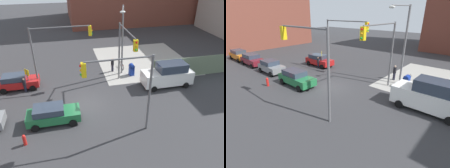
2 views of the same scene
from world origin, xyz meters
TOP-DOWN VIEW (x-y plane):
  - ground_plane at (0.00, 0.00)m, footprint 120.00×120.00m
  - sidewalk_corner at (9.00, 9.00)m, footprint 12.00×12.00m
  - traffic_signal_nw_corner at (-2.09, 4.50)m, footprint 6.23×0.36m
  - traffic_signal_se_corner at (2.55, -4.50)m, footprint 5.15×0.36m
  - traffic_signal_ne_corner at (4.50, 2.34)m, footprint 0.36×5.66m
  - street_lamp_corner at (5.09, 5.45)m, footprint 1.09×2.57m
  - warning_sign_two_way at (-5.40, 4.15)m, footprint 0.48×0.48m
  - mailbox_blue at (6.20, 5.00)m, footprint 0.56×0.64m
  - fire_hydrant at (-5.00, -4.20)m, footprint 0.26×0.26m
  - sedan_green at (-2.93, -1.98)m, footprint 4.40×2.02m
  - hatchback_orange at (-19.02, -1.67)m, footprint 4.46×2.02m
  - sedan_gray at (-8.81, -1.64)m, footprint 3.82×2.02m
  - hatchback_red at (-6.61, 4.69)m, footprint 4.25×2.02m
  - sedan_maroon at (-14.24, -1.66)m, footprint 4.47×2.02m
  - van_white_delivery at (9.29, 1.80)m, footprint 5.40×2.32m
  - pedestrian_crossing at (4.20, 6.50)m, footprint 0.36×0.36m
  - pedestrian_waiting at (-5.80, 3.80)m, footprint 0.36×0.36m
  - bicycle_leaning_on_fence at (5.60, 7.20)m, footprint 0.05×1.75m

SIDE VIEW (x-z plane):
  - ground_plane at x=0.00m, z-range 0.00..0.00m
  - sidewalk_corner at x=9.00m, z-range 0.00..0.01m
  - bicycle_leaning_on_fence at x=5.60m, z-range -0.14..0.83m
  - fire_hydrant at x=-5.00m, z-range 0.02..0.96m
  - mailbox_blue at x=6.20m, z-range 0.05..1.48m
  - pedestrian_waiting at x=-5.80m, z-range 0.02..1.61m
  - sedan_gray at x=-8.81m, z-range 0.03..1.65m
  - hatchback_red at x=-6.61m, z-range 0.03..1.65m
  - sedan_green at x=-2.93m, z-range 0.03..1.65m
  - hatchback_orange at x=-19.02m, z-range 0.03..1.65m
  - sedan_maroon at x=-14.24m, z-range 0.03..1.65m
  - pedestrian_crossing at x=4.20m, z-range 0.04..1.77m
  - van_white_delivery at x=9.29m, z-range -0.03..2.59m
  - warning_sign_two_way at x=-5.40m, z-range 0.44..2.84m
  - traffic_signal_se_corner at x=2.55m, z-range 1.36..7.86m
  - traffic_signal_ne_corner at x=4.50m, z-range 1.39..7.89m
  - traffic_signal_nw_corner at x=-2.09m, z-range 1.43..7.93m
  - street_lamp_corner at x=5.09m, z-range 0.70..8.70m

